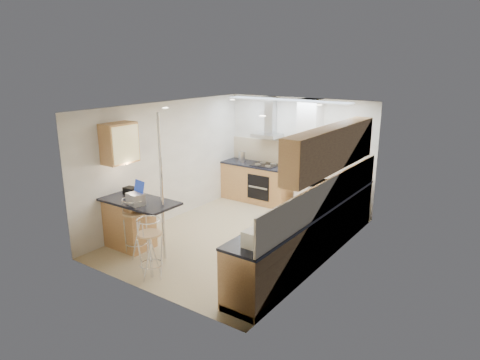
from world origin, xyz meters
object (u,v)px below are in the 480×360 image
Objects in this scene: laptop at (136,199)px; bread_bin at (260,238)px; bar_stool_near at (136,227)px; bar_stool_end at (150,248)px; microwave at (319,191)px.

laptop is 0.69× the size of bread_bin.
bar_stool_near is (-0.05, -0.00, -0.52)m from laptop.
bar_stool_end is at bearing -18.40° from laptop.
microwave reaches higher than laptop.
microwave is 3.17m from laptop.
bar_stool_end is at bearing -30.15° from bar_stool_near.
bread_bin is (1.83, 0.26, 0.54)m from bar_stool_end.
bar_stool_near is 2.68m from bread_bin.
bar_stool_near is at bearing 178.60° from bread_bin.
bar_stool_end is at bearing 124.61° from microwave.
microwave reaches higher than bar_stool_end.
bar_stool_end is (0.75, -0.42, -0.55)m from laptop.
bar_stool_end is (0.80, -0.42, -0.03)m from bar_stool_near.
microwave is 1.33× the size of bread_bin.
bar_stool_end is (-1.65, -2.49, -0.58)m from microwave.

